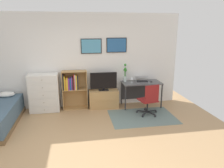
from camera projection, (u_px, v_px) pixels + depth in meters
ground_plane at (79, 149)px, 4.06m from camera, size 7.20×7.20×0.00m
wall_back_with_posters at (76, 61)px, 6.03m from camera, size 6.12×0.09×2.70m
area_rug at (142, 117)px, 5.55m from camera, size 1.70×1.20×0.01m
dresser at (44, 93)px, 5.83m from camera, size 0.80×0.46×1.07m
bookshelf at (73, 86)px, 5.99m from camera, size 0.70×0.30×1.11m
tv_stand at (104, 99)px, 6.19m from camera, size 0.85×0.41×0.52m
television at (104, 82)px, 6.03m from camera, size 0.77×0.16×0.53m
desk at (140, 86)px, 6.27m from camera, size 1.14×0.59×0.74m
office_chair at (149, 99)px, 5.56m from camera, size 0.58×0.57×0.86m
laptop at (142, 79)px, 6.23m from camera, size 0.40×0.43×0.16m
computer_mouse at (151, 82)px, 6.14m from camera, size 0.06×0.10×0.03m
bamboo_vase at (125, 74)px, 6.19m from camera, size 0.10×0.10×0.53m
wine_glass at (132, 78)px, 6.04m from camera, size 0.07×0.07×0.18m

